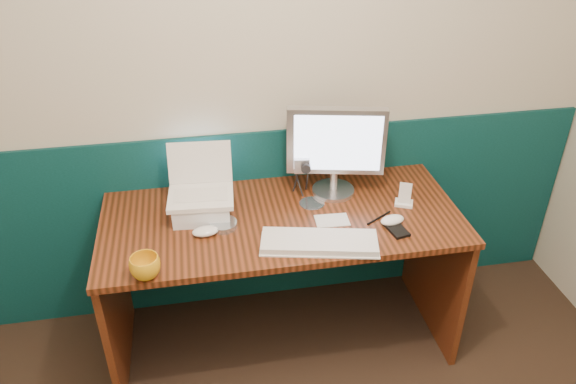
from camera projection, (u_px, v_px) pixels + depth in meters
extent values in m
cube|color=beige|center=(239.00, 82.00, 2.53)|extent=(3.50, 0.04, 2.50)
cube|color=#072E2F|center=(246.00, 221.00, 2.91)|extent=(3.48, 0.02, 1.00)
cube|color=#321709|center=(282.00, 281.00, 2.70)|extent=(1.60, 0.70, 0.75)
cube|color=white|center=(202.00, 207.00, 2.48)|extent=(0.26, 0.23, 0.08)
cube|color=white|center=(319.00, 243.00, 2.31)|extent=(0.50, 0.26, 0.03)
ellipsoid|color=white|center=(392.00, 220.00, 2.44)|extent=(0.12, 0.09, 0.04)
ellipsoid|color=white|center=(205.00, 231.00, 2.37)|extent=(0.12, 0.08, 0.04)
imported|color=gold|center=(145.00, 267.00, 2.13)|extent=(0.14, 0.14, 0.09)
cylinder|color=#ADB5BD|center=(223.00, 224.00, 2.42)|extent=(0.12, 0.12, 0.03)
cylinder|color=#B3B9C4|center=(222.00, 226.00, 2.44)|extent=(0.11, 0.11, 0.00)
cylinder|color=silver|center=(312.00, 203.00, 2.59)|extent=(0.12, 0.12, 0.00)
cylinder|color=black|center=(379.00, 218.00, 2.48)|extent=(0.13, 0.09, 0.01)
cube|color=silver|center=(332.00, 220.00, 2.47)|extent=(0.15, 0.11, 0.00)
cube|color=white|center=(404.00, 203.00, 2.58)|extent=(0.10, 0.09, 0.02)
cube|color=silver|center=(405.00, 193.00, 2.55)|extent=(0.06, 0.05, 0.10)
cube|color=black|center=(397.00, 230.00, 2.40)|extent=(0.09, 0.13, 0.01)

